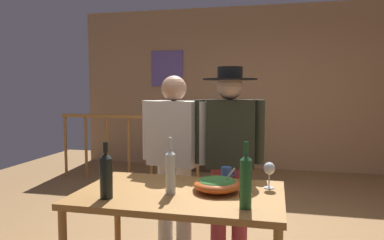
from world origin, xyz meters
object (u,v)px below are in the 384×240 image
tv_console (194,155)px  salad_bowl (217,184)px  flat_screen_tv (193,128)px  wine_bottle_green (246,180)px  stair_railing (177,141)px  mug_blue (226,174)px  wine_bottle_dark (106,175)px  person_standing_left (174,150)px  framed_picture (167,69)px  wine_bottle_clear (171,171)px  serving_table (180,202)px  person_standing_right (229,147)px  wine_glass (269,170)px

tv_console → salad_bowl: 4.01m
flat_screen_tv → wine_bottle_green: bearing=-73.1°
stair_railing → salad_bowl: bearing=-69.6°
mug_blue → stair_railing: bearing=112.9°
stair_railing → wine_bottle_dark: 3.20m
wine_bottle_green → person_standing_left: bearing=126.4°
framed_picture → wine_bottle_clear: (1.31, -4.23, -0.88)m
salad_bowl → wine_bottle_green: bearing=-53.8°
salad_bowl → serving_table: bearing=-168.8°
wine_bottle_clear → person_standing_right: bearing=69.1°
salad_bowl → wine_glass: bearing=26.7°
stair_railing → framed_picture: bearing=112.9°
wine_bottle_green → flat_screen_tv: bearing=106.9°
flat_screen_tv → tv_console: bearing=90.0°
flat_screen_tv → salad_bowl: 3.94m
salad_bowl → mug_blue: 0.30m
wine_bottle_green → person_standing_left: (-0.68, 0.92, -0.00)m
wine_bottle_clear → tv_console: bearing=100.7°
stair_railing → person_standing_right: size_ratio=1.88×
stair_railing → salad_bowl: (1.07, -2.87, 0.16)m
mug_blue → flat_screen_tv: bearing=106.7°
wine_bottle_dark → stair_railing: bearing=97.7°
serving_table → wine_bottle_dark: 0.52m
wine_bottle_dark → wine_bottle_clear: bearing=27.4°
wine_bottle_green → person_standing_right: size_ratio=0.24×
salad_bowl → wine_bottle_dark: size_ratio=0.87×
flat_screen_tv → wine_bottle_dark: (0.39, -4.09, 0.16)m
mug_blue → wine_bottle_green: bearing=-72.3°
wine_bottle_dark → person_standing_left: person_standing_left is taller
framed_picture → person_standing_left: framed_picture is taller
person_standing_right → wine_glass: bearing=113.0°
serving_table → wine_glass: (0.57, 0.21, 0.20)m
wine_bottle_green → wine_bottle_clear: wine_bottle_green is taller
flat_screen_tv → mug_blue: bearing=-73.3°
stair_railing → mug_blue: stair_railing is taller
flat_screen_tv → wine_bottle_dark: wine_bottle_dark is taller
stair_railing → wine_bottle_dark: (0.43, -3.16, 0.26)m
framed_picture → wine_bottle_dark: (0.95, -4.41, -0.89)m
flat_screen_tv → wine_glass: 3.88m
flat_screen_tv → serving_table: size_ratio=0.39×
tv_console → salad_bowl: (1.03, -3.83, 0.55)m
stair_railing → tv_console: bearing=87.8°
mug_blue → framed_picture: bearing=112.9°
wine_bottle_dark → mug_blue: wine_bottle_dark is taller
wine_bottle_green → person_standing_right: bearing=102.8°
wine_bottle_green → wine_bottle_dark: 0.85m
flat_screen_tv → wine_bottle_clear: bearing=-79.2°
salad_bowl → mug_blue: size_ratio=2.69×
tv_console → wine_glass: size_ratio=5.04×
flat_screen_tv → wine_bottle_clear: wine_bottle_clear is taller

